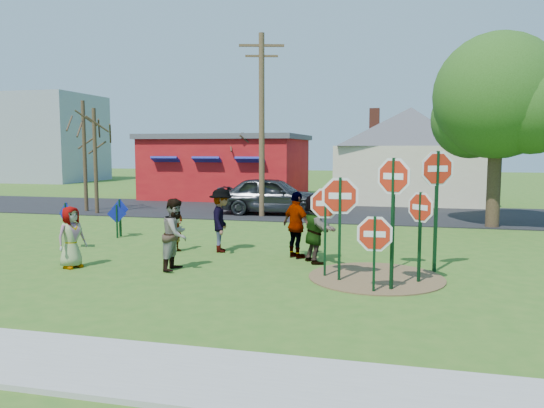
{
  "coord_description": "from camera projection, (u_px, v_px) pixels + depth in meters",
  "views": [
    {
      "loc": [
        5.01,
        -13.56,
        3.06
      ],
      "look_at": [
        1.61,
        0.4,
        1.55
      ],
      "focal_mm": 35.0,
      "sensor_mm": 36.0,
      "label": 1
    }
  ],
  "objects": [
    {
      "name": "person_d",
      "position": [
        222.0,
        220.0,
        15.67
      ],
      "size": [
        0.98,
        1.36,
        1.9
      ],
      "primitive_type": "imported",
      "rotation": [
        0.0,
        0.0,
        1.82
      ],
      "color": "#35363B",
      "rests_on": "ground"
    },
    {
      "name": "blue_diamond_c",
      "position": [
        117.0,
        217.0,
        18.1
      ],
      "size": [
        0.63,
        0.21,
        1.17
      ],
      "rotation": [
        0.0,
        0.0,
        0.3
      ],
      "color": "black",
      "rests_on": "ground"
    },
    {
      "name": "bare_tree_west",
      "position": [
        84.0,
        140.0,
        25.4
      ],
      "size": [
        1.8,
        1.8,
        5.33
      ],
      "color": "#382819",
      "rests_on": "ground"
    },
    {
      "name": "dirt_patch",
      "position": [
        376.0,
        277.0,
        12.57
      ],
      "size": [
        3.2,
        3.2,
        0.03
      ],
      "primitive_type": "cylinder",
      "color": "brown",
      "rests_on": "ground"
    },
    {
      "name": "stop_sign_g",
      "position": [
        325.0,
        212.0,
        12.53
      ],
      "size": [
        0.99,
        0.08,
        2.27
      ],
      "rotation": [
        0.0,
        0.0,
        0.06
      ],
      "color": "black",
      "rests_on": "ground"
    },
    {
      "name": "person_f",
      "position": [
        315.0,
        228.0,
        14.18
      ],
      "size": [
        1.35,
        1.76,
        1.86
      ],
      "primitive_type": "imported",
      "rotation": [
        0.0,
        0.0,
        2.11
      ],
      "color": "#235834",
      "rests_on": "ground"
    },
    {
      "name": "suv",
      "position": [
        272.0,
        195.0,
        24.47
      ],
      "size": [
        5.14,
        2.24,
        1.73
      ],
      "primitive_type": "imported",
      "rotation": [
        0.0,
        0.0,
        1.61
      ],
      "color": "#2E2F34",
      "rests_on": "road"
    },
    {
      "name": "person_a",
      "position": [
        71.0,
        237.0,
        13.58
      ],
      "size": [
        0.77,
        0.91,
        1.59
      ],
      "primitive_type": "imported",
      "rotation": [
        0.0,
        0.0,
        1.17
      ],
      "color": "navy",
      "rests_on": "ground"
    },
    {
      "name": "red_building",
      "position": [
        228.0,
        166.0,
        33.07
      ],
      "size": [
        9.4,
        7.69,
        3.9
      ],
      "color": "maroon",
      "rests_on": "ground"
    },
    {
      "name": "sidewalk",
      "position": [
        39.0,
        359.0,
        7.64
      ],
      "size": [
        22.0,
        1.8,
        0.08
      ],
      "primitive_type": "cube",
      "color": "#9E9E99",
      "rests_on": "ground"
    },
    {
      "name": "distant_building",
      "position": [
        40.0,
        138.0,
        49.75
      ],
      "size": [
        10.0,
        8.0,
        8.0
      ],
      "primitive_type": "cube",
      "color": "#8C939E",
      "rests_on": "ground"
    },
    {
      "name": "stop_sign_d",
      "position": [
        437.0,
        180.0,
        12.98
      ],
      "size": [
        1.09,
        0.52,
        3.16
      ],
      "rotation": [
        0.0,
        0.0,
        0.44
      ],
      "color": "black",
      "rests_on": "ground"
    },
    {
      "name": "bare_tree_east",
      "position": [
        243.0,
        158.0,
        29.6
      ],
      "size": [
        1.8,
        1.8,
        3.94
      ],
      "color": "#382819",
      "rests_on": "ground"
    },
    {
      "name": "ground",
      "position": [
        212.0,
        260.0,
        14.6
      ],
      "size": [
        120.0,
        120.0,
        0.0
      ],
      "primitive_type": "plane",
      "color": "#33631C",
      "rests_on": "ground"
    },
    {
      "name": "bare_tree_mid",
      "position": [
        95.0,
        146.0,
        24.55
      ],
      "size": [
        1.8,
        1.8,
        4.91
      ],
      "color": "#382819",
      "rests_on": "ground"
    },
    {
      "name": "leafy_tree",
      "position": [
        501.0,
        103.0,
        20.05
      ],
      "size": [
        5.23,
        4.77,
        7.43
      ],
      "color": "#382819",
      "rests_on": "ground"
    },
    {
      "name": "person_b",
      "position": [
        175.0,
        225.0,
        15.68
      ],
      "size": [
        0.5,
        0.65,
        1.58
      ],
      "primitive_type": "imported",
      "rotation": [
        0.0,
        0.0,
        1.34
      ],
      "color": "#2C7960",
      "rests_on": "ground"
    },
    {
      "name": "utility_pole",
      "position": [
        262.0,
        122.0,
        23.35
      ],
      "size": [
        1.93,
        0.62,
        8.05
      ],
      "rotation": [
        0.0,
        0.0,
        0.27
      ],
      "color": "#4C3823",
      "rests_on": "ground"
    },
    {
      "name": "blue_diamond_d",
      "position": [
        120.0,
        213.0,
        18.39
      ],
      "size": [
        0.7,
        0.14,
        1.33
      ],
      "rotation": [
        0.0,
        0.0,
        -0.16
      ],
      "color": "black",
      "rests_on": "ground"
    },
    {
      "name": "stop_sign_b",
      "position": [
        394.0,
        191.0,
        13.21
      ],
      "size": [
        0.94,
        0.15,
        2.75
      ],
      "rotation": [
        0.0,
        0.0,
        -0.15
      ],
      "color": "black",
      "rests_on": "ground"
    },
    {
      "name": "stop_sign_a",
      "position": [
        340.0,
        205.0,
        12.1
      ],
      "size": [
        1.16,
        0.08,
        2.57
      ],
      "rotation": [
        0.0,
        0.0,
        0.05
      ],
      "color": "black",
      "rests_on": "ground"
    },
    {
      "name": "stop_sign_c",
      "position": [
        393.0,
        193.0,
        11.26
      ],
      "size": [
        0.95,
        0.54,
        3.01
      ],
      "rotation": [
        0.0,
        0.0,
        -0.5
      ],
      "color": "black",
      "rests_on": "ground"
    },
    {
      "name": "person_c",
      "position": [
        176.0,
        234.0,
        13.34
      ],
      "size": [
        0.7,
        0.89,
        1.82
      ],
      "primitive_type": "imported",
      "rotation": [
        0.0,
        0.0,
        1.55
      ],
      "color": "brown",
      "rests_on": "ground"
    },
    {
      "name": "road",
      "position": [
        294.0,
        211.0,
        25.71
      ],
      "size": [
        120.0,
        7.5,
        0.04
      ],
      "primitive_type": "cube",
      "color": "black",
      "rests_on": "ground"
    },
    {
      "name": "stop_sign_f",
      "position": [
        420.0,
        214.0,
        11.95
      ],
      "size": [
        0.73,
        0.63,
        2.22
      ],
      "rotation": [
        0.0,
        0.0,
        -0.71
      ],
      "color": "black",
      "rests_on": "ground"
    },
    {
      "name": "cream_house",
      "position": [
        410.0,
        151.0,
        30.39
      ],
      "size": [
        9.4,
        9.4,
        6.5
      ],
      "color": "beige",
      "rests_on": "ground"
    },
    {
      "name": "person_e",
      "position": [
        297.0,
        225.0,
        14.75
      ],
      "size": [
        1.13,
        1.06,
        1.87
      ],
      "primitive_type": "imported",
      "rotation": [
        0.0,
        0.0,
        2.44
      ],
      "color": "#482F5C",
      "rests_on": "ground"
    },
    {
      "name": "blue_diamond_b",
      "position": [
        66.0,
        220.0,
        16.07
      ],
      "size": [
        0.67,
        0.3,
        1.44
      ],
      "rotation": [
        0.0,
        0.0,
        -0.4
      ],
      "color": "black",
      "rests_on": "ground"
    },
    {
      "name": "stop_sign_e",
      "position": [
        375.0,
        239.0,
        11.2
      ],
      "size": [
        1.04,
        0.07,
        1.78
      ],
      "rotation": [
        0.0,
        0.0,
        0.03
      ],
      "color": "black",
      "rests_on": "ground"
    }
  ]
}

